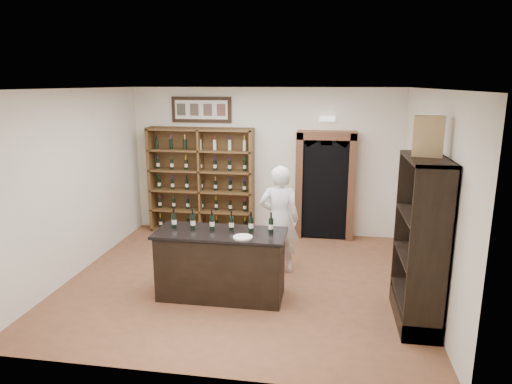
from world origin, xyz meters
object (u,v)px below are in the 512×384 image
tasting_counter (221,265)px  wine_shelf (202,180)px  counter_bottle_0 (174,221)px  shopkeeper (279,219)px  wine_crate (429,136)px  side_cabinet (421,268)px

tasting_counter → wine_shelf: bearing=110.6°
counter_bottle_0 → shopkeeper: bearing=34.3°
counter_bottle_0 → shopkeeper: 1.77m
wine_crate → shopkeeper: bearing=160.4°
shopkeeper → tasting_counter: bearing=50.9°
wine_shelf → tasting_counter: wine_shelf is taller
counter_bottle_0 → side_cabinet: (3.44, -0.39, -0.35)m
counter_bottle_0 → wine_crate: (3.41, -0.35, 1.34)m
tasting_counter → side_cabinet: (2.72, -0.30, 0.26)m
wine_shelf → shopkeeper: wine_shelf is taller
wine_shelf → shopkeeper: 2.62m
tasting_counter → side_cabinet: side_cabinet is taller
tasting_counter → counter_bottle_0: size_ratio=6.27×
shopkeeper → wine_crate: (1.95, -1.34, 1.55)m
shopkeeper → wine_shelf: bearing=-50.3°
side_cabinet → tasting_counter: bearing=173.7°
tasting_counter → counter_bottle_0: 0.95m
wine_crate → tasting_counter: bearing=-170.7°
wine_shelf → wine_crate: 5.14m
side_cabinet → wine_crate: bearing=136.5°
counter_bottle_0 → wine_crate: size_ratio=0.60×
wine_shelf → shopkeeper: (1.83, -1.86, -0.20)m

